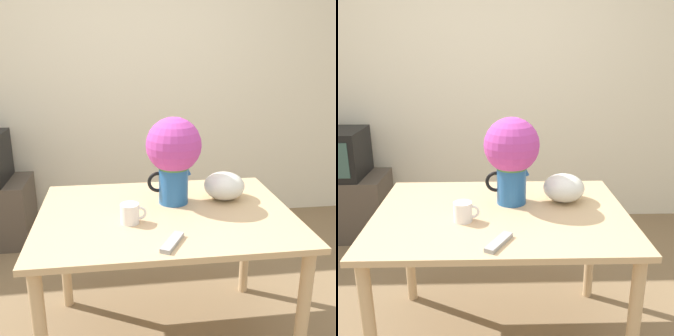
# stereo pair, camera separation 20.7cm
# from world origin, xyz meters

# --- Properties ---
(wall_back) EXTENTS (8.00, 0.05, 2.60)m
(wall_back) POSITION_xyz_m (0.00, 1.90, 1.30)
(wall_back) COLOR #EDE5CC
(wall_back) RESTS_ON ground_plane
(table) EXTENTS (1.29, 0.93, 0.80)m
(table) POSITION_xyz_m (0.08, 0.16, 0.69)
(table) COLOR tan
(table) RESTS_ON ground_plane
(flower_vase) EXTENTS (0.29, 0.29, 0.47)m
(flower_vase) POSITION_xyz_m (0.14, 0.28, 1.07)
(flower_vase) COLOR #235B9E
(flower_vase) RESTS_ON table
(coffee_mug) EXTENTS (0.13, 0.09, 0.10)m
(coffee_mug) POSITION_xyz_m (-0.10, 0.05, 0.85)
(coffee_mug) COLOR white
(coffee_mug) RESTS_ON table
(white_bowl) EXTENTS (0.22, 0.22, 0.15)m
(white_bowl) POSITION_xyz_m (0.42, 0.30, 0.87)
(white_bowl) COLOR silver
(white_bowl) RESTS_ON table
(remote_control) EXTENTS (0.13, 0.18, 0.02)m
(remote_control) POSITION_xyz_m (0.06, -0.19, 0.81)
(remote_control) COLOR #999999
(remote_control) RESTS_ON table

